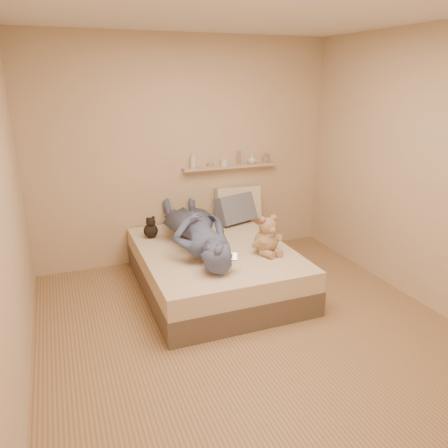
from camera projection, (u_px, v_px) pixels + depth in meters
name	position (u px, v px, depth m)	size (l,w,h in m)	color
room	(254.00, 189.00, 3.44)	(3.80, 3.80, 3.80)	#9F7452
bed	(214.00, 268.00, 4.61)	(1.50, 1.90, 0.45)	brown
game_console	(228.00, 257.00, 3.93)	(0.18, 0.13, 0.06)	silver
teddy_bear	(267.00, 238.00, 4.35)	(0.33, 0.32, 0.40)	#A38659
dark_plush	(151.00, 229.00, 4.79)	(0.16, 0.16, 0.24)	black
pillow_cream	(238.00, 203.00, 5.42)	(0.55, 0.16, 0.40)	beige
pillow_grey	(236.00, 209.00, 5.27)	(0.50, 0.14, 0.34)	slate
person	(196.00, 229.00, 4.50)	(0.61, 1.67, 0.40)	#484E71
wall_shelf	(231.00, 167.00, 5.32)	(1.20, 0.12, 0.03)	tan
shelf_bottles	(233.00, 160.00, 5.30)	(1.06, 0.14, 0.19)	silver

